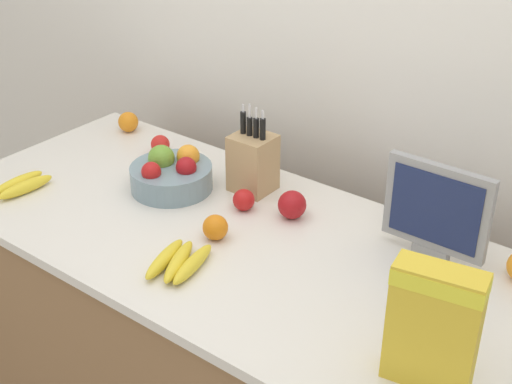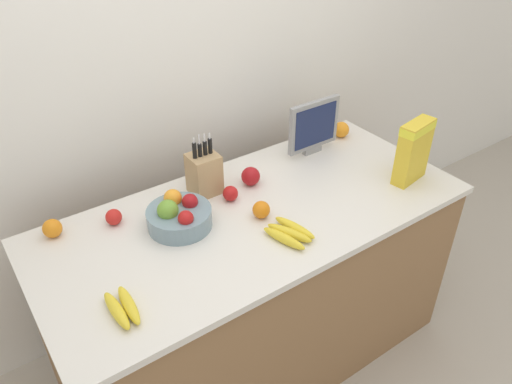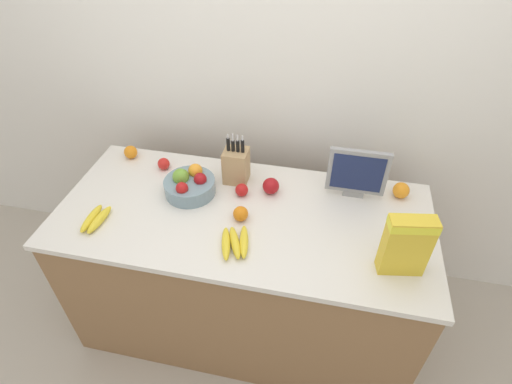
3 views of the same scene
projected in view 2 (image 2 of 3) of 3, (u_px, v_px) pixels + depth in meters
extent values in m
plane|color=#B2A899|center=(255.00, 351.00, 2.55)|extent=(14.00, 14.00, 0.00)
cube|color=silver|center=(176.00, 70.00, 2.23)|extent=(9.00, 0.06, 2.60)
cube|color=olive|center=(255.00, 291.00, 2.31)|extent=(1.77, 0.78, 0.85)
cube|color=silver|center=(255.00, 215.00, 2.06)|extent=(1.80, 0.81, 0.03)
cube|color=tan|center=(204.00, 174.00, 2.12)|extent=(0.12, 0.12, 0.18)
cylinder|color=black|center=(195.00, 151.00, 2.03)|extent=(0.02, 0.02, 0.07)
cube|color=silver|center=(194.00, 141.00, 2.00)|extent=(0.01, 0.00, 0.02)
cylinder|color=black|center=(200.00, 150.00, 2.05)|extent=(0.02, 0.02, 0.06)
cube|color=silver|center=(199.00, 139.00, 2.02)|extent=(0.01, 0.00, 0.04)
cylinder|color=black|center=(205.00, 148.00, 2.06)|extent=(0.02, 0.02, 0.06)
cube|color=silver|center=(204.00, 138.00, 2.03)|extent=(0.01, 0.00, 0.04)
cylinder|color=black|center=(210.00, 146.00, 2.07)|extent=(0.02, 0.02, 0.07)
cube|color=silver|center=(210.00, 136.00, 2.04)|extent=(0.01, 0.00, 0.03)
cube|color=gray|center=(312.00, 150.00, 2.44)|extent=(0.10, 0.03, 0.03)
cube|color=gray|center=(314.00, 125.00, 2.37)|extent=(0.29, 0.02, 0.24)
cube|color=#19234C|center=(316.00, 126.00, 2.36)|extent=(0.24, 0.00, 0.20)
cube|color=gold|center=(413.00, 152.00, 2.17)|extent=(0.19, 0.10, 0.28)
cube|color=yellow|center=(418.00, 128.00, 2.11)|extent=(0.19, 0.10, 0.04)
cylinder|color=gray|center=(180.00, 218.00, 1.95)|extent=(0.25, 0.25, 0.08)
sphere|color=#A31419|center=(190.00, 202.00, 1.95)|extent=(0.06, 0.06, 0.06)
sphere|color=orange|center=(173.00, 198.00, 1.97)|extent=(0.07, 0.07, 0.07)
sphere|color=#6B9E33|center=(168.00, 210.00, 1.90)|extent=(0.08, 0.08, 0.08)
sphere|color=red|center=(186.00, 218.00, 1.87)|extent=(0.06, 0.06, 0.06)
ellipsoid|color=yellow|center=(295.00, 228.00, 1.93)|extent=(0.08, 0.20, 0.04)
ellipsoid|color=yellow|center=(289.00, 233.00, 1.90)|extent=(0.11, 0.19, 0.04)
ellipsoid|color=yellow|center=(284.00, 238.00, 1.88)|extent=(0.09, 0.19, 0.04)
ellipsoid|color=yellow|center=(129.00, 305.00, 1.60)|extent=(0.05, 0.19, 0.04)
ellipsoid|color=yellow|center=(117.00, 311.00, 1.58)|extent=(0.04, 0.19, 0.04)
sphere|color=red|center=(114.00, 217.00, 1.96)|extent=(0.06, 0.06, 0.06)
sphere|color=#A31419|center=(251.00, 176.00, 2.19)|extent=(0.08, 0.08, 0.08)
sphere|color=red|center=(230.00, 193.00, 2.10)|extent=(0.07, 0.07, 0.07)
sphere|color=orange|center=(52.00, 228.00, 1.90)|extent=(0.07, 0.07, 0.07)
sphere|color=orange|center=(341.00, 130.00, 2.57)|extent=(0.08, 0.08, 0.08)
sphere|color=orange|center=(261.00, 210.00, 2.00)|extent=(0.07, 0.07, 0.07)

